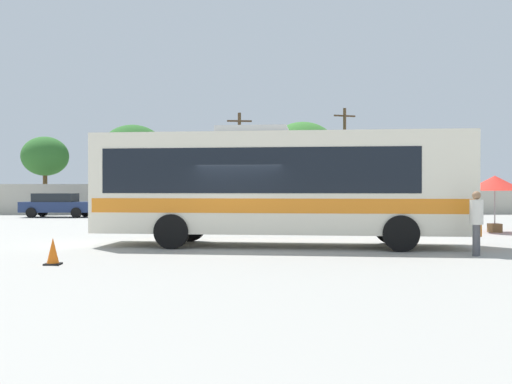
{
  "coord_description": "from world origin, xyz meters",
  "views": [
    {
      "loc": [
        0.13,
        -17.35,
        1.79
      ],
      "look_at": [
        0.61,
        2.84,
        1.68
      ],
      "focal_mm": 39.86,
      "sensor_mm": 36.0,
      "label": 1
    }
  ],
  "objects_px": {
    "parked_car_third_maroon": "(254,204)",
    "roadside_tree_midleft": "(133,153)",
    "vendor_umbrella_near_gate_red": "(495,184)",
    "roadside_tree_midright": "(303,153)",
    "traffic_cone_on_apron": "(53,252)",
    "attendant_by_bus_door": "(476,219)",
    "utility_pole_far": "(239,161)",
    "coach_bus_cream_orange": "(276,183)",
    "parked_car_second_silver": "(145,206)",
    "roadside_tree_left": "(45,157)",
    "parked_car_leftmost_dark_blue": "(58,205)",
    "utility_pole_near": "(345,158)"
  },
  "relations": [
    {
      "from": "parked_car_third_maroon",
      "to": "roadside_tree_midleft",
      "type": "bearing_deg",
      "value": 137.41
    },
    {
      "from": "vendor_umbrella_near_gate_red",
      "to": "parked_car_third_maroon",
      "type": "relative_size",
      "value": 0.51
    },
    {
      "from": "parked_car_third_maroon",
      "to": "roadside_tree_midright",
      "type": "distance_m",
      "value": 7.72
    },
    {
      "from": "vendor_umbrella_near_gate_red",
      "to": "traffic_cone_on_apron",
      "type": "distance_m",
      "value": 17.81
    },
    {
      "from": "attendant_by_bus_door",
      "to": "roadside_tree_midright",
      "type": "bearing_deg",
      "value": 93.82
    },
    {
      "from": "utility_pole_far",
      "to": "roadside_tree_midright",
      "type": "xyz_separation_m",
      "value": [
        4.68,
        0.55,
        0.63
      ]
    },
    {
      "from": "coach_bus_cream_orange",
      "to": "roadside_tree_midleft",
      "type": "distance_m",
      "value": 28.84
    },
    {
      "from": "attendant_by_bus_door",
      "to": "parked_car_third_maroon",
      "type": "bearing_deg",
      "value": 104.54
    },
    {
      "from": "parked_car_second_silver",
      "to": "traffic_cone_on_apron",
      "type": "xyz_separation_m",
      "value": [
        1.6,
        -22.06,
        -0.45
      ]
    },
    {
      "from": "parked_car_third_maroon",
      "to": "utility_pole_far",
      "type": "distance_m",
      "value": 6.04
    },
    {
      "from": "attendant_by_bus_door",
      "to": "roadside_tree_midright",
      "type": "distance_m",
      "value": 27.21
    },
    {
      "from": "utility_pole_far",
      "to": "roadside_tree_left",
      "type": "height_order",
      "value": "utility_pole_far"
    },
    {
      "from": "vendor_umbrella_near_gate_red",
      "to": "roadside_tree_midright",
      "type": "bearing_deg",
      "value": 107.57
    },
    {
      "from": "utility_pole_far",
      "to": "parked_car_leftmost_dark_blue",
      "type": "bearing_deg",
      "value": -155.9
    },
    {
      "from": "traffic_cone_on_apron",
      "to": "utility_pole_far",
      "type": "bearing_deg",
      "value": 81.35
    },
    {
      "from": "parked_car_leftmost_dark_blue",
      "to": "coach_bus_cream_orange",
      "type": "bearing_deg",
      "value": -55.42
    },
    {
      "from": "roadside_tree_left",
      "to": "roadside_tree_midright",
      "type": "bearing_deg",
      "value": -0.5
    },
    {
      "from": "utility_pole_far",
      "to": "traffic_cone_on_apron",
      "type": "bearing_deg",
      "value": -98.65
    },
    {
      "from": "traffic_cone_on_apron",
      "to": "parked_car_leftmost_dark_blue",
      "type": "bearing_deg",
      "value": 107.59
    },
    {
      "from": "attendant_by_bus_door",
      "to": "roadside_tree_midleft",
      "type": "relative_size",
      "value": 0.25
    },
    {
      "from": "traffic_cone_on_apron",
      "to": "roadside_tree_midright",
      "type": "bearing_deg",
      "value": 72.59
    },
    {
      "from": "roadside_tree_midright",
      "to": "attendant_by_bus_door",
      "type": "bearing_deg",
      "value": -86.18
    },
    {
      "from": "attendant_by_bus_door",
      "to": "roadside_tree_midleft",
      "type": "height_order",
      "value": "roadside_tree_midleft"
    },
    {
      "from": "coach_bus_cream_orange",
      "to": "attendant_by_bus_door",
      "type": "xyz_separation_m",
      "value": [
        5.21,
        -2.77,
        -1.01
      ]
    },
    {
      "from": "vendor_umbrella_near_gate_red",
      "to": "parked_car_third_maroon",
      "type": "height_order",
      "value": "vendor_umbrella_near_gate_red"
    },
    {
      "from": "vendor_umbrella_near_gate_red",
      "to": "roadside_tree_left",
      "type": "bearing_deg",
      "value": 142.75
    },
    {
      "from": "roadside_tree_left",
      "to": "roadside_tree_midright",
      "type": "xyz_separation_m",
      "value": [
        18.98,
        -0.17,
        0.3
      ]
    },
    {
      "from": "parked_car_leftmost_dark_blue",
      "to": "utility_pole_near",
      "type": "distance_m",
      "value": 21.3
    },
    {
      "from": "attendant_by_bus_door",
      "to": "roadside_tree_midright",
      "type": "height_order",
      "value": "roadside_tree_midright"
    },
    {
      "from": "roadside_tree_midleft",
      "to": "roadside_tree_midright",
      "type": "relative_size",
      "value": 1.01
    },
    {
      "from": "coach_bus_cream_orange",
      "to": "traffic_cone_on_apron",
      "type": "distance_m",
      "value": 7.19
    },
    {
      "from": "parked_car_leftmost_dark_blue",
      "to": "roadside_tree_left",
      "type": "xyz_separation_m",
      "value": [
        -2.83,
        5.85,
        3.38
      ]
    },
    {
      "from": "coach_bus_cream_orange",
      "to": "attendant_by_bus_door",
      "type": "bearing_deg",
      "value": -28.02
    },
    {
      "from": "utility_pole_near",
      "to": "roadside_tree_midleft",
      "type": "xyz_separation_m",
      "value": [
        -16.52,
        1.0,
        0.38
      ]
    },
    {
      "from": "utility_pole_far",
      "to": "parked_car_third_maroon",
      "type": "bearing_deg",
      "value": -79.38
    },
    {
      "from": "coach_bus_cream_orange",
      "to": "roadside_tree_midright",
      "type": "bearing_deg",
      "value": 81.96
    },
    {
      "from": "utility_pole_near",
      "to": "traffic_cone_on_apron",
      "type": "distance_m",
      "value": 33.01
    },
    {
      "from": "coach_bus_cream_orange",
      "to": "parked_car_second_silver",
      "type": "distance_m",
      "value": 19.17
    },
    {
      "from": "parked_car_third_maroon",
      "to": "roadside_tree_midleft",
      "type": "xyz_separation_m",
      "value": [
        -9.34,
        8.58,
        3.78
      ]
    },
    {
      "from": "attendant_by_bus_door",
      "to": "roadside_tree_midleft",
      "type": "xyz_separation_m",
      "value": [
        -14.85,
        29.82,
        3.61
      ]
    },
    {
      "from": "attendant_by_bus_door",
      "to": "vendor_umbrella_near_gate_red",
      "type": "xyz_separation_m",
      "value": [
        4.15,
        8.13,
        1.01
      ]
    },
    {
      "from": "roadside_tree_midright",
      "to": "vendor_umbrella_near_gate_red",
      "type": "bearing_deg",
      "value": -72.43
    },
    {
      "from": "attendant_by_bus_door",
      "to": "parked_car_second_silver",
      "type": "height_order",
      "value": "attendant_by_bus_door"
    },
    {
      "from": "parked_car_second_silver",
      "to": "traffic_cone_on_apron",
      "type": "bearing_deg",
      "value": -85.85
    },
    {
      "from": "roadside_tree_midright",
      "to": "traffic_cone_on_apron",
      "type": "bearing_deg",
      "value": -107.41
    },
    {
      "from": "parked_car_second_silver",
      "to": "parked_car_third_maroon",
      "type": "bearing_deg",
      "value": 6.01
    },
    {
      "from": "utility_pole_far",
      "to": "roadside_tree_left",
      "type": "xyz_separation_m",
      "value": [
        -14.3,
        0.72,
        0.33
      ]
    },
    {
      "from": "parked_car_second_silver",
      "to": "roadside_tree_left",
      "type": "bearing_deg",
      "value": 142.18
    },
    {
      "from": "vendor_umbrella_near_gate_red",
      "to": "roadside_tree_midleft",
      "type": "bearing_deg",
      "value": 131.22
    },
    {
      "from": "utility_pole_near",
      "to": "roadside_tree_left",
      "type": "relative_size",
      "value": 1.43
    }
  ]
}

